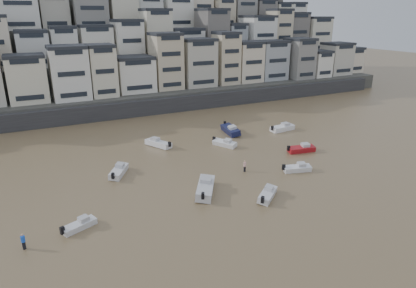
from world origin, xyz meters
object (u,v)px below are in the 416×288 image
boat_c (205,186)px  boat_f (119,170)px  boat_j (79,224)px  boat_a (268,193)px  boat_g (282,127)px  boat_d (301,148)px  person_blue (23,241)px  boat_h (158,142)px  person_pink (245,166)px  boat_i (230,129)px  boat_b (297,168)px  boat_e (225,143)px

boat_c → boat_f: size_ratio=1.28×
boat_c → boat_j: size_ratio=1.66×
boat_a → boat_g: bearing=9.3°
boat_d → person_blue: bearing=-157.7°
boat_j → boat_h: bearing=29.7°
boat_h → person_pink: bearing=178.7°
boat_h → boat_i: 15.06m
boat_g → person_pink: bearing=-147.8°
boat_h → person_blue: (-21.86, -22.69, 0.10)m
boat_b → boat_j: 31.11m
boat_j → boat_i: bearing=12.5°
boat_f → boat_h: boat_h is taller
boat_d → person_pink: size_ratio=2.94×
boat_f → boat_d: bearing=-67.6°
boat_b → boat_d: 8.54m
boat_d → boat_j: boat_d is taller
boat_d → boat_e: size_ratio=1.07×
person_blue → boat_f: bearing=47.2°
boat_e → person_blue: bearing=-89.0°
boat_b → boat_f: (-23.78, 10.61, 0.11)m
boat_g → person_blue: size_ratio=3.30×
boat_c → boat_i: size_ratio=1.05×
person_blue → person_pink: same height
boat_i → boat_j: size_ratio=1.59×
boat_j → boat_b: bearing=-19.5°
boat_c → boat_e: bearing=-5.4°
boat_b → boat_i: (0.39, 20.45, 0.27)m
boat_e → boat_h: (-10.40, 5.14, 0.12)m
boat_e → boat_f: boat_f is taller
boat_a → boat_g: (19.29, 22.28, 0.12)m
boat_f → person_pink: bearing=-82.2°
boat_b → boat_c: (-15.13, -0.13, 0.31)m
boat_a → boat_c: size_ratio=0.72×
boat_i → boat_a: bearing=-12.1°
boat_g → boat_h: 25.22m
boat_d → boat_h: size_ratio=0.91×
boat_b → boat_h: boat_h is taller
boat_j → person_pink: size_ratio=2.35×
boat_d → person_blue: 43.43m
boat_g → boat_j: 45.70m
boat_c → person_blue: size_ratio=3.89×
boat_h → person_pink: size_ratio=3.24×
boat_i → person_pink: 18.54m
boat_f → boat_h: (9.14, 8.94, 0.05)m
boat_c → boat_h: bearing=30.0°
boat_f → boat_i: bearing=-36.9°
person_pink → boat_a: bearing=-102.5°
boat_g → boat_j: size_ratio=1.41×
boat_e → boat_j: (-26.83, -16.16, -0.09)m
boat_j → person_pink: person_pink is taller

